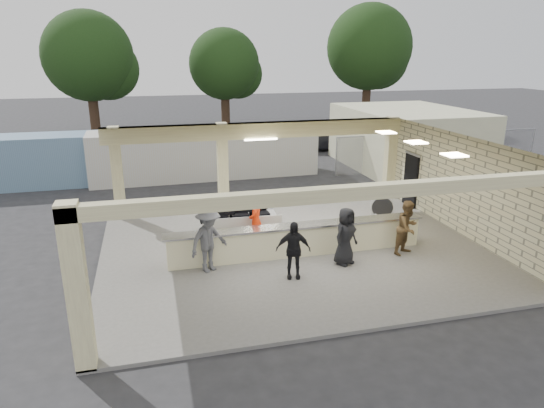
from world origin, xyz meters
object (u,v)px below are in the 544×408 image
object	(u,v)px
drum_fan	(382,207)
passenger_c	(209,240)
container_blue	(11,162)
passenger_a	(408,228)
luggage_cart	(241,215)
passenger_b	(293,250)
baggage_handler	(256,221)
car_white_a	(388,147)
baggage_counter	(298,240)
car_white_b	(431,141)
container_white	(206,153)
car_dark	(329,138)
passenger_d	(345,236)

from	to	relation	value
drum_fan	passenger_c	size ratio (longest dim) A/B	0.51
passenger_c	container_blue	size ratio (longest dim) A/B	0.21
passenger_a	luggage_cart	bearing A→B (deg)	122.52
passenger_b	baggage_handler	bearing A→B (deg)	115.10
passenger_b	container_blue	xyz separation A→B (m)	(-10.02, 12.76, 0.28)
drum_fan	car_white_a	xyz separation A→B (m)	(5.59, 10.47, 0.08)
baggage_handler	passenger_c	distance (m)	2.14
baggage_counter	car_white_b	xyz separation A→B (m)	(12.98, 13.48, 0.19)
drum_fan	passenger_c	bearing A→B (deg)	-136.64
drum_fan	baggage_counter	bearing A→B (deg)	-129.04
car_white_b	container_blue	bearing A→B (deg)	111.70
luggage_cart	container_white	size ratio (longest dim) A/B	0.22
baggage_handler	container_white	size ratio (longest dim) A/B	0.16
car_dark	container_blue	distance (m)	18.46
luggage_cart	drum_fan	distance (m)	5.43
car_white_b	baggage_handler	bearing A→B (deg)	148.17
passenger_a	passenger_c	world-z (taller)	passenger_c
drum_fan	passenger_a	xyz separation A→B (m)	(-0.70, -3.09, 0.34)
drum_fan	baggage_handler	world-z (taller)	baggage_handler
baggage_handler	container_white	bearing A→B (deg)	-153.61
passenger_b	container_blue	size ratio (longest dim) A/B	0.18
baggage_counter	drum_fan	size ratio (longest dim) A/B	8.45
passenger_c	car_white_b	world-z (taller)	passenger_c
baggage_counter	car_white_a	world-z (taller)	car_white_a
container_white	container_blue	distance (m)	9.13
container_white	passenger_d	bearing A→B (deg)	-79.09
passenger_b	container_white	bearing A→B (deg)	106.33
baggage_handler	passenger_d	distance (m)	2.94
car_dark	car_white_b	bearing A→B (deg)	-112.49
car_dark	baggage_handler	bearing A→B (deg)	153.75
luggage_cart	car_white_b	size ratio (longest dim) A/B	0.52
container_white	container_blue	bearing A→B (deg)	176.51
baggage_handler	car_white_b	size ratio (longest dim) A/B	0.37
container_blue	passenger_a	bearing A→B (deg)	-40.77
baggage_counter	luggage_cart	distance (m)	2.46
drum_fan	passenger_d	bearing A→B (deg)	-109.82
passenger_b	car_white_a	bearing A→B (deg)	66.66
baggage_handler	passenger_c	world-z (taller)	passenger_c
passenger_d	container_white	bearing A→B (deg)	74.09
passenger_b	passenger_c	world-z (taller)	passenger_c
baggage_handler	container_blue	distance (m)	14.09
passenger_c	container_blue	world-z (taller)	container_blue
car_white_b	container_blue	xyz separation A→B (m)	(-23.60, -2.22, 0.43)
drum_fan	baggage_handler	distance (m)	5.38
luggage_cart	container_white	distance (m)	8.97
luggage_cart	passenger_a	distance (m)	5.46
drum_fan	container_white	xyz separation A→B (m)	(-5.52, 8.64, 0.61)
luggage_cart	car_white_a	size ratio (longest dim) A/B	0.52
passenger_a	passenger_c	distance (m)	6.14
luggage_cart	baggage_handler	size ratio (longest dim) A/B	1.38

